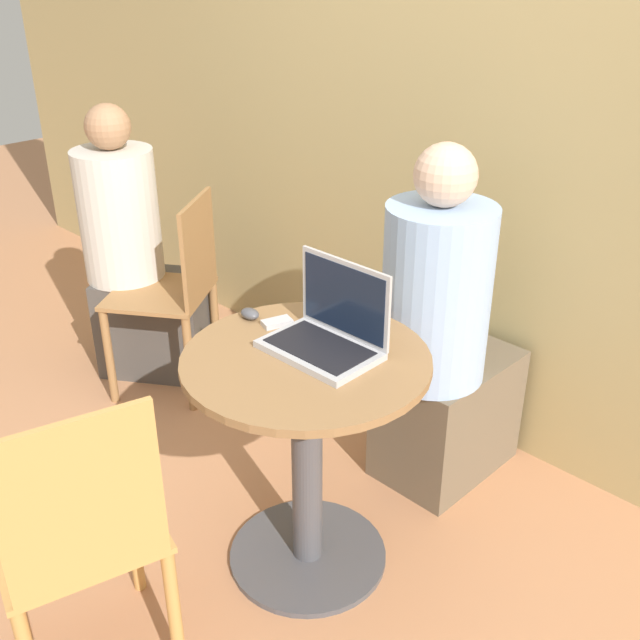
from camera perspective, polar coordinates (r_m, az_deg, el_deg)
The scene contains 10 objects.
ground_plane at distance 2.56m, azimuth -0.93°, elevation -17.56°, with size 12.00×12.00×0.00m, color tan.
back_wall at distance 2.68m, azimuth 15.04°, elevation 15.44°, with size 7.00×0.05×2.60m.
round_table at distance 2.25m, azimuth -1.02°, elevation -8.67°, with size 0.71×0.71×0.75m.
laptop at distance 2.12m, azimuth 0.66°, elevation -0.83°, with size 0.33×0.22×0.25m.
cell_phone at distance 2.27m, azimuth -3.30°, elevation -0.18°, with size 0.07×0.10×0.02m.
computer_mouse at distance 2.31m, azimuth -5.36°, elevation 0.48°, with size 0.07×0.05×0.03m.
chair_empty at distance 2.01m, azimuth -17.74°, elevation -15.81°, with size 0.49×0.49×0.91m.
person_seated at distance 2.63m, azimuth 9.28°, elevation -2.32°, with size 0.36×0.56×1.26m.
chair_background at distance 3.24m, azimuth -11.07°, elevation 2.08°, with size 0.56×0.56×0.88m.
person_background at distance 3.42m, azimuth -13.71°, elevation 4.00°, with size 0.58×0.54×1.21m.
Camera 1 is at (1.30, -1.27, 1.80)m, focal length 42.00 mm.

